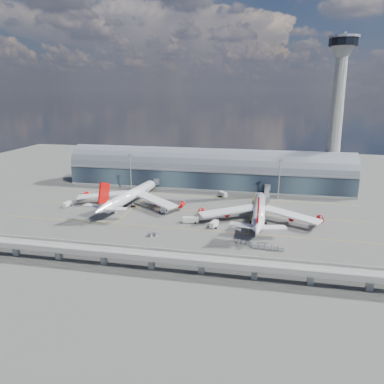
% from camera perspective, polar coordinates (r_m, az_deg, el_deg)
% --- Properties ---
extents(ground, '(500.00, 500.00, 0.00)m').
position_cam_1_polar(ground, '(199.92, -1.35, -4.57)').
color(ground, '#474744').
rests_on(ground, ground).
extents(taxi_lines, '(200.00, 80.12, 0.01)m').
position_cam_1_polar(taxi_lines, '(220.34, -0.04, -2.66)').
color(taxi_lines, gold).
rests_on(taxi_lines, ground).
extents(terminal, '(200.00, 30.00, 28.00)m').
position_cam_1_polar(terminal, '(270.51, 2.39, 3.21)').
color(terminal, '#1F2835').
rests_on(terminal, ground).
extents(control_tower, '(19.00, 19.00, 103.00)m').
position_cam_1_polar(control_tower, '(269.77, 21.13, 10.84)').
color(control_tower, gray).
rests_on(control_tower, ground).
extents(guideway, '(220.00, 8.50, 7.20)m').
position_cam_1_polar(guideway, '(148.91, -6.24, -9.69)').
color(guideway, gray).
rests_on(guideway, ground).
extents(floodlight_mast_left, '(3.00, 0.70, 25.70)m').
position_cam_1_polar(floodlight_mast_left, '(261.27, -9.34, 3.10)').
color(floodlight_mast_left, gray).
rests_on(floodlight_mast_left, ground).
extents(floodlight_mast_right, '(3.00, 0.70, 25.70)m').
position_cam_1_polar(floodlight_mast_right, '(244.23, 13.15, 2.05)').
color(floodlight_mast_right, gray).
rests_on(floodlight_mast_right, ground).
extents(airliner_left, '(68.69, 72.26, 22.02)m').
position_cam_1_polar(airliner_left, '(227.68, -9.56, -0.63)').
color(airliner_left, white).
rests_on(airliner_left, ground).
extents(airliner_right, '(66.02, 68.98, 21.94)m').
position_cam_1_polar(airliner_right, '(200.76, 10.17, -3.02)').
color(airliner_right, white).
rests_on(airliner_right, ground).
extents(jet_bridge_left, '(4.40, 28.00, 7.25)m').
position_cam_1_polar(jet_bridge_left, '(256.30, -6.14, 1.04)').
color(jet_bridge_left, gray).
rests_on(jet_bridge_left, ground).
extents(jet_bridge_right, '(4.40, 32.00, 7.25)m').
position_cam_1_polar(jet_bridge_right, '(242.46, 11.35, -0.01)').
color(jet_bridge_right, gray).
rests_on(jet_bridge_right, ground).
extents(service_truck_0, '(2.53, 6.89, 2.84)m').
position_cam_1_polar(service_truck_0, '(237.18, -18.50, -1.79)').
color(service_truck_0, silver).
rests_on(service_truck_0, ground).
extents(service_truck_1, '(4.86, 4.12, 2.59)m').
position_cam_1_polar(service_truck_1, '(219.59, -11.82, -2.70)').
color(service_truck_1, silver).
rests_on(service_truck_1, ground).
extents(service_truck_2, '(8.72, 3.96, 3.05)m').
position_cam_1_polar(service_truck_2, '(198.17, -0.22, -4.27)').
color(service_truck_2, silver).
rests_on(service_truck_2, ground).
extents(service_truck_3, '(4.13, 6.85, 3.10)m').
position_cam_1_polar(service_truck_3, '(192.17, 3.36, -4.93)').
color(service_truck_3, silver).
rests_on(service_truck_3, ground).
extents(service_truck_4, '(3.62, 6.09, 3.32)m').
position_cam_1_polar(service_truck_4, '(215.65, -4.38, -2.64)').
color(service_truck_4, silver).
rests_on(service_truck_4, ground).
extents(service_truck_5, '(6.51, 6.76, 3.28)m').
position_cam_1_polar(service_truck_5, '(246.42, 4.74, -0.35)').
color(service_truck_5, silver).
rests_on(service_truck_5, ground).
extents(cargo_train_0, '(5.08, 3.63, 1.67)m').
position_cam_1_polar(cargo_train_0, '(181.88, -5.96, -6.43)').
color(cargo_train_0, gray).
rests_on(cargo_train_0, ground).
extents(cargo_train_1, '(14.28, 3.26, 1.88)m').
position_cam_1_polar(cargo_train_1, '(169.81, 11.48, -8.26)').
color(cargo_train_1, gray).
rests_on(cargo_train_1, ground).
extents(cargo_train_2, '(6.61, 2.77, 1.45)m').
position_cam_1_polar(cargo_train_2, '(173.82, 7.85, -7.60)').
color(cargo_train_2, gray).
rests_on(cargo_train_2, ground).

